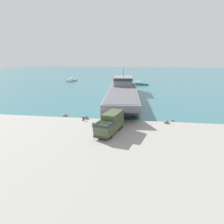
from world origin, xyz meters
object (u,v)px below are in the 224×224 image
Objects in this scene: landing_craft at (123,92)px; soldier_on_ramp at (94,126)px; military_truck at (110,123)px; moored_boat_a at (125,83)px; mooring_bollard at (83,118)px; moored_boat_b at (139,84)px; moored_boat_c at (71,80)px.

landing_craft reaches higher than soldier_on_ramp.
soldier_on_ramp is at bearing -73.61° from military_truck.
soldier_on_ramp reaches higher than moored_boat_a.
moored_boat_b is at bearing 80.26° from mooring_bollard.
moored_boat_a is at bearing -164.55° from military_truck.
moored_boat_a is 1.26× the size of moored_boat_c.
landing_craft is 49.96× the size of mooring_bollard.
military_truck is at bearing -166.23° from moored_boat_a.
landing_craft is 28.98m from moored_boat_a.
moored_boat_c is (-28.25, 36.64, -1.33)m from landing_craft.
mooring_bollard is at bearing -107.15° from landing_craft.
soldier_on_ramp is 2.12× the size of mooring_bollard.
moored_boat_a is 5.88m from moored_boat_b.
soldier_on_ramp is 7.04m from mooring_bollard.
military_truck is (1.12, -29.65, -0.24)m from landing_craft.
soldier_on_ramp is at bearing -2.67° from moored_boat_b.
landing_craft reaches higher than military_truck.
landing_craft is 23.60× the size of soldier_on_ramp.
moored_boat_c is at bearing 110.92° from mooring_bollard.
mooring_bollard is (-6.27, 5.86, -1.18)m from military_truck.
landing_craft reaches higher than mooring_bollard.
moored_boat_a is 27.33m from moored_boat_c.
military_truck is 2.80m from soldier_on_ramp.
mooring_bollard is at bearing -172.70° from moored_boat_a.
landing_craft is at bearing 12.93° from soldier_on_ramp.
moored_boat_c reaches higher than moored_boat_a.
moored_boat_b is 9.18× the size of mooring_bollard.
moored_boat_b is (5.87, -0.41, 0.01)m from moored_boat_a.
military_truck is 8.67m from mooring_bollard.
military_truck is 1.29× the size of moored_boat_c.
moored_boat_c is at bearing 84.16° from moored_boat_a.
soldier_on_ramp is 0.28× the size of moored_boat_c.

